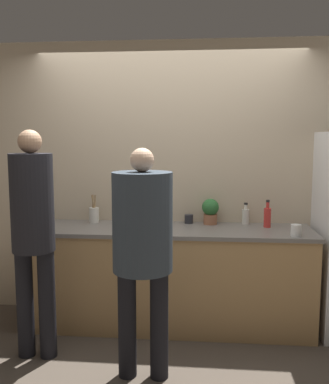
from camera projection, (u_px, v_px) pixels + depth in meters
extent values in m
plane|color=#4C4238|center=(163.00, 343.00, 3.57)|extent=(14.00, 14.00, 0.00)
cube|color=#C6B293|center=(170.00, 180.00, 4.10)|extent=(5.20, 0.06, 2.60)
cube|color=tan|center=(167.00, 278.00, 3.89)|extent=(2.55, 0.65, 0.87)
cube|color=slate|center=(167.00, 229.00, 3.83)|extent=(2.58, 0.68, 0.03)
cylinder|color=black|center=(25.00, 303.00, 3.32)|extent=(0.13, 0.13, 0.85)
cylinder|color=black|center=(47.00, 304.00, 3.30)|extent=(0.13, 0.13, 0.85)
cylinder|color=black|center=(32.00, 203.00, 3.21)|extent=(0.32, 0.32, 0.74)
sphere|color=tan|center=(30.00, 142.00, 3.16)|extent=(0.18, 0.18, 0.18)
cylinder|color=black|center=(127.00, 323.00, 3.03)|extent=(0.13, 0.13, 0.78)
cylinder|color=black|center=(159.00, 325.00, 3.01)|extent=(0.13, 0.13, 0.78)
cylinder|color=#333D47|center=(142.00, 222.00, 2.93)|extent=(0.42, 0.42, 0.69)
sphere|color=#DBAD89|center=(142.00, 160.00, 2.88)|extent=(0.16, 0.16, 0.16)
cylinder|color=beige|center=(135.00, 219.00, 3.99)|extent=(0.32, 0.32, 0.09)
ellipsoid|color=yellow|center=(139.00, 213.00, 3.98)|extent=(0.15, 0.12, 0.04)
cylinder|color=silver|center=(94.00, 215.00, 4.05)|extent=(0.09, 0.09, 0.14)
cylinder|color=#99754C|center=(93.00, 206.00, 4.04)|extent=(0.01, 0.05, 0.20)
cylinder|color=#99754C|center=(95.00, 205.00, 4.04)|extent=(0.03, 0.04, 0.21)
cylinder|color=#99754C|center=(94.00, 206.00, 4.02)|extent=(0.04, 0.01, 0.20)
cylinder|color=red|center=(267.00, 218.00, 3.83)|extent=(0.06, 0.06, 0.17)
cylinder|color=red|center=(268.00, 205.00, 3.82)|extent=(0.03, 0.03, 0.05)
cylinder|color=black|center=(268.00, 201.00, 3.81)|extent=(0.03, 0.03, 0.02)
cylinder|color=silver|center=(246.00, 217.00, 3.97)|extent=(0.07, 0.07, 0.14)
cylinder|color=silver|center=(246.00, 207.00, 3.96)|extent=(0.03, 0.03, 0.04)
cylinder|color=black|center=(246.00, 204.00, 3.96)|extent=(0.03, 0.03, 0.02)
cylinder|color=#28282D|center=(189.00, 219.00, 4.02)|extent=(0.08, 0.08, 0.08)
cylinder|color=white|center=(296.00, 230.00, 3.49)|extent=(0.08, 0.08, 0.10)
cylinder|color=#9E6042|center=(210.00, 219.00, 3.98)|extent=(0.13, 0.13, 0.09)
sphere|color=#2D6B33|center=(210.00, 207.00, 3.96)|extent=(0.16, 0.16, 0.16)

